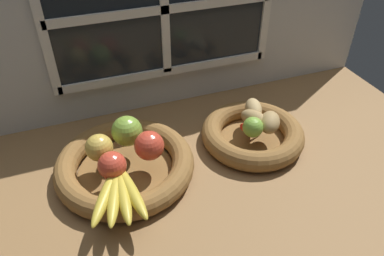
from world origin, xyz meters
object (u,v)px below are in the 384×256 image
Objects in this scene: apple_red_right at (149,146)px; apple_red_front at (112,165)px; apple_golden_left at (99,148)px; potato_back at (253,109)px; potato_large at (254,119)px; chili_pepper at (257,120)px; banana_bunch_front at (119,192)px; fruit_bowl_left at (125,165)px; lime_near at (253,127)px; fruit_bowl_right at (252,134)px; potato_small at (270,122)px; apple_green_back at (127,131)px.

apple_red_front is at bearing -160.49° from apple_red_right.
apple_red_right reaches higher than apple_golden_left.
potato_back is 4.50cm from potato_large.
banana_bunch_front is at bearing -179.29° from chili_pepper.
fruit_bowl_left is 4.26× the size of potato_large.
banana_bunch_front is at bearing -166.25° from lime_near.
apple_red_right is 1.34× the size of lime_near.
banana_bunch_front reaches higher than fruit_bowl_left.
fruit_bowl_right is 1.50× the size of banana_bunch_front.
potato_large reaches higher than banana_bunch_front.
banana_bunch_front reaches higher than fruit_bowl_right.
potato_small is (32.84, -0.48, -1.14)cm from apple_red_right.
apple_golden_left is at bearing 161.92° from apple_red_right.
potato_large is 4.36cm from lime_near.
apple_red_right is at bearing -168.25° from potato_back.
fruit_bowl_left is at bearing -115.80° from apple_green_back.
apple_green_back is at bearing 71.38° from banana_bunch_front.
lime_near is at bearing 3.55° from apple_red_front.
potato_small is 0.75× the size of chili_pepper.
fruit_bowl_right is 41.76cm from banana_bunch_front.
apple_golden_left is at bearing 161.80° from chili_pepper.
apple_red_right is 10.22cm from apple_red_front.
chili_pepper is (37.17, 0.69, 4.01)cm from fruit_bowl_left.
potato_large is 1.87cm from chili_pepper.
fruit_bowl_left is 35.94cm from fruit_bowl_right.
chili_pepper is at bearing -100.62° from potato_back.
banana_bunch_front is at bearing -90.54° from apple_red_front.
banana_bunch_front is 38.26cm from lime_near.
apple_golden_left is 0.84× the size of potato_small.
apple_red_right is at bearing -18.08° from apple_golden_left.
apple_red_right is at bearing -22.31° from fruit_bowl_left.
banana_bunch_front is (-5.83, -17.29, -2.53)cm from apple_green_back.
apple_green_back is at bearing 156.16° from chili_pepper.
potato_back is (41.41, 16.80, 1.06)cm from banana_bunch_front.
apple_red_front reaches higher than lime_near.
potato_large reaches higher than fruit_bowl_right.
banana_bunch_front is 44.70cm from potato_back.
apple_red_right is 31.35cm from chili_pepper.
apple_green_back is 1.43× the size of lime_near.
apple_golden_left is at bearing 178.29° from potato_large.
apple_golden_left reaches higher than fruit_bowl_right.
banana_bunch_front is at bearing -162.20° from fruit_bowl_right.
fruit_bowl_right is 4.23× the size of apple_golden_left.
potato_back is 1.02× the size of potato_large.
lime_near is at bearing -14.67° from apple_green_back.
potato_back is 0.78× the size of chili_pepper.
lime_near is (-2.41, -3.61, 0.43)cm from potato_large.
lime_near is at bearing -147.63° from chili_pepper.
apple_golden_left is at bearing -176.20° from potato_back.
apple_red_right is 29.99cm from potato_large.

